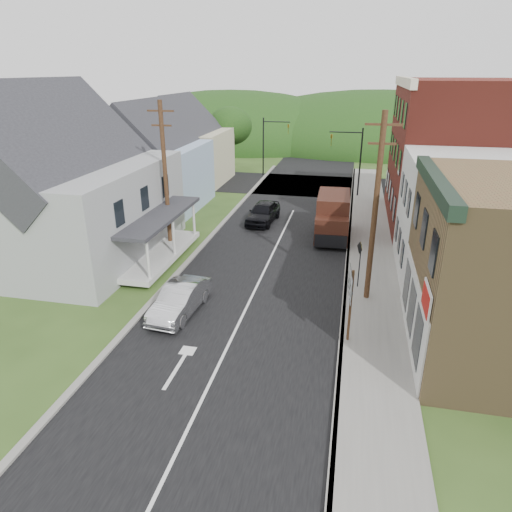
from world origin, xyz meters
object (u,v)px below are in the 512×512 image
Objects in this scene: route_sign_cluster at (350,296)px; warning_sign at (360,258)px; silver_sedan at (180,300)px; delivery_van at (333,217)px; dark_sedan at (263,213)px.

route_sign_cluster is 1.26× the size of warning_sign.
silver_sedan is 13.54m from delivery_van.
route_sign_cluster is at bearing -61.77° from dark_sedan.
delivery_van is at bearing 67.15° from silver_sedan.
dark_sedan is (1.08, 14.23, 0.07)m from silver_sedan.
silver_sedan is 1.70× the size of warning_sign.
dark_sedan is at bearing 104.20° from warning_sign.
route_sign_cluster is (1.38, -12.84, 0.72)m from delivery_van.
warning_sign is at bearing -78.49° from delivery_van.
warning_sign is (1.77, -7.64, 0.27)m from delivery_van.
dark_sedan is at bearing 90.43° from silver_sedan.
warning_sign reaches higher than silver_sedan.
warning_sign is at bearing -50.19° from dark_sedan.
route_sign_cluster reaches higher than delivery_van.
warning_sign reaches higher than dark_sedan.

